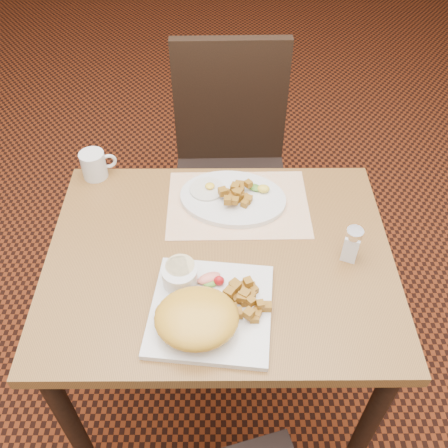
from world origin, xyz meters
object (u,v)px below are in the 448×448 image
at_px(plate_square, 211,310).
at_px(plate_oval, 233,198).
at_px(salt_shaker, 352,244).
at_px(coffee_mug, 94,165).
at_px(chair_far, 231,160).
at_px(table, 220,280).

xyz_separation_m(plate_square, plate_oval, (0.06, 0.38, 0.00)).
bearing_deg(plate_oval, salt_shaker, -35.63).
relative_size(salt_shaker, coffee_mug, 0.95).
relative_size(chair_far, plate_oval, 3.19).
bearing_deg(coffee_mug, table, -40.43).
bearing_deg(salt_shaker, chair_far, 113.84).
height_order(chair_far, plate_oval, chair_far).
relative_size(chair_far, coffee_mug, 9.24).
xyz_separation_m(plate_square, coffee_mug, (-0.35, 0.50, 0.03)).
bearing_deg(salt_shaker, plate_square, -154.68).
bearing_deg(salt_shaker, plate_oval, 144.37).
bearing_deg(table, salt_shaker, -1.61).
height_order(salt_shaker, coffee_mug, salt_shaker).
bearing_deg(coffee_mug, chair_far, 38.97).
bearing_deg(plate_square, table, 83.52).
height_order(table, chair_far, chair_far).
bearing_deg(chair_far, table, 85.51).
height_order(table, salt_shaker, salt_shaker).
distance_m(salt_shaker, coffee_mug, 0.78).
distance_m(table, plate_square, 0.21).
height_order(plate_square, coffee_mug, coffee_mug).
relative_size(table, salt_shaker, 9.00).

